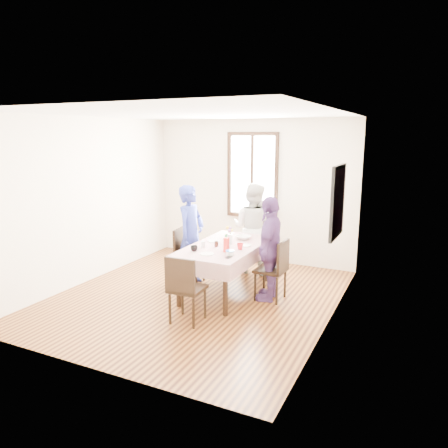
{
  "coord_description": "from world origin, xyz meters",
  "views": [
    {
      "loc": [
        3.01,
        -5.33,
        2.42
      ],
      "look_at": [
        0.32,
        0.3,
        1.1
      ],
      "focal_mm": 34.23,
      "sensor_mm": 36.0,
      "label": 1
    }
  ],
  "objects_px": {
    "person_far": "(253,228)",
    "chair_near": "(187,288)",
    "person_left": "(191,235)",
    "chair_right": "(271,270)",
    "person_right": "(270,249)",
    "chair_left": "(190,256)",
    "dining_table": "(225,269)",
    "chair_far": "(253,247)"
  },
  "relations": [
    {
      "from": "dining_table",
      "to": "person_far",
      "type": "xyz_separation_m",
      "value": [
        0.0,
        1.13,
        0.42
      ]
    },
    {
      "from": "chair_near",
      "to": "person_left",
      "type": "bearing_deg",
      "value": 115.46
    },
    {
      "from": "dining_table",
      "to": "person_left",
      "type": "distance_m",
      "value": 0.84
    },
    {
      "from": "chair_near",
      "to": "person_far",
      "type": "xyz_separation_m",
      "value": [
        0.0,
        2.29,
        0.34
      ]
    },
    {
      "from": "chair_right",
      "to": "chair_near",
      "type": "bearing_deg",
      "value": 151.86
    },
    {
      "from": "person_left",
      "to": "person_right",
      "type": "bearing_deg",
      "value": -92.34
    },
    {
      "from": "chair_left",
      "to": "chair_far",
      "type": "bearing_deg",
      "value": 137.13
    },
    {
      "from": "chair_far",
      "to": "person_far",
      "type": "height_order",
      "value": "person_far"
    },
    {
      "from": "chair_near",
      "to": "person_left",
      "type": "xyz_separation_m",
      "value": [
        -0.7,
        1.31,
        0.36
      ]
    },
    {
      "from": "chair_left",
      "to": "person_left",
      "type": "relative_size",
      "value": 0.56
    },
    {
      "from": "dining_table",
      "to": "chair_left",
      "type": "relative_size",
      "value": 1.85
    },
    {
      "from": "person_far",
      "to": "chair_near",
      "type": "bearing_deg",
      "value": 94.88
    },
    {
      "from": "chair_left",
      "to": "person_far",
      "type": "xyz_separation_m",
      "value": [
        0.71,
        0.98,
        0.34
      ]
    },
    {
      "from": "person_left",
      "to": "person_far",
      "type": "relative_size",
      "value": 1.02
    },
    {
      "from": "dining_table",
      "to": "chair_far",
      "type": "bearing_deg",
      "value": 90.0
    },
    {
      "from": "person_left",
      "to": "person_far",
      "type": "bearing_deg",
      "value": -33.5
    },
    {
      "from": "chair_left",
      "to": "chair_right",
      "type": "relative_size",
      "value": 1.0
    },
    {
      "from": "chair_far",
      "to": "person_left",
      "type": "relative_size",
      "value": 0.56
    },
    {
      "from": "chair_left",
      "to": "chair_far",
      "type": "height_order",
      "value": "same"
    },
    {
      "from": "chair_left",
      "to": "person_right",
      "type": "height_order",
      "value": "person_right"
    },
    {
      "from": "chair_left",
      "to": "chair_near",
      "type": "bearing_deg",
      "value": 21.34
    },
    {
      "from": "person_far",
      "to": "chair_left",
      "type": "bearing_deg",
      "value": 58.67
    },
    {
      "from": "chair_far",
      "to": "person_right",
      "type": "xyz_separation_m",
      "value": [
        0.7,
        -1.1,
        0.32
      ]
    },
    {
      "from": "chair_near",
      "to": "person_right",
      "type": "height_order",
      "value": "person_right"
    },
    {
      "from": "person_left",
      "to": "dining_table",
      "type": "bearing_deg",
      "value": -100.77
    },
    {
      "from": "chair_right",
      "to": "person_left",
      "type": "height_order",
      "value": "person_left"
    },
    {
      "from": "chair_left",
      "to": "person_right",
      "type": "relative_size",
      "value": 0.59
    },
    {
      "from": "chair_right",
      "to": "person_right",
      "type": "distance_m",
      "value": 0.32
    },
    {
      "from": "chair_right",
      "to": "chair_far",
      "type": "xyz_separation_m",
      "value": [
        -0.71,
        1.1,
        0.0
      ]
    },
    {
      "from": "chair_far",
      "to": "chair_left",
      "type": "bearing_deg",
      "value": 45.65
    },
    {
      "from": "dining_table",
      "to": "chair_near",
      "type": "xyz_separation_m",
      "value": [
        0.0,
        -1.15,
        0.08
      ]
    },
    {
      "from": "chair_left",
      "to": "chair_near",
      "type": "relative_size",
      "value": 1.0
    },
    {
      "from": "chair_right",
      "to": "person_left",
      "type": "bearing_deg",
      "value": 88.23
    },
    {
      "from": "person_right",
      "to": "chair_far",
      "type": "bearing_deg",
      "value": -154.22
    },
    {
      "from": "chair_right",
      "to": "person_right",
      "type": "height_order",
      "value": "person_right"
    },
    {
      "from": "chair_right",
      "to": "person_far",
      "type": "distance_m",
      "value": 1.34
    },
    {
      "from": "person_far",
      "to": "person_right",
      "type": "xyz_separation_m",
      "value": [
        0.7,
        -1.08,
        -0.02
      ]
    },
    {
      "from": "person_far",
      "to": "chair_far",
      "type": "bearing_deg",
      "value": -85.12
    },
    {
      "from": "chair_near",
      "to": "person_far",
      "type": "relative_size",
      "value": 0.57
    },
    {
      "from": "person_right",
      "to": "dining_table",
      "type": "bearing_deg",
      "value": -92.16
    },
    {
      "from": "dining_table",
      "to": "chair_right",
      "type": "relative_size",
      "value": 1.85
    },
    {
      "from": "chair_right",
      "to": "chair_far",
      "type": "height_order",
      "value": "same"
    }
  ]
}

